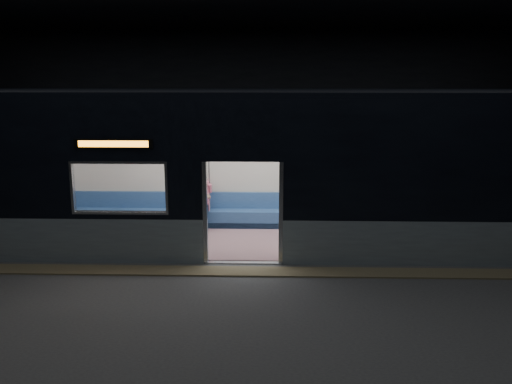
{
  "coord_description": "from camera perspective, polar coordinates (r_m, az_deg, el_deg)",
  "views": [
    {
      "loc": [
        0.55,
        -9.16,
        3.66
      ],
      "look_at": [
        0.22,
        2.3,
        1.18
      ],
      "focal_mm": 38.0,
      "sensor_mm": 36.0,
      "label": 1
    }
  ],
  "objects": [
    {
      "name": "passenger",
      "position": [
        13.14,
        -5.82,
        -0.45
      ],
      "size": [
        0.4,
        0.69,
        1.38
      ],
      "rotation": [
        0.0,
        0.0,
        -0.04
      ],
      "color": "black",
      "rests_on": "metro_car"
    },
    {
      "name": "metro_car",
      "position": [
        11.86,
        -1.03,
        3.38
      ],
      "size": [
        18.0,
        3.04,
        3.35
      ],
      "color": "#93A7B0",
      "rests_on": "station_floor"
    },
    {
      "name": "transit_map",
      "position": [
        13.93,
        20.29,
        2.42
      ],
      "size": [
        1.02,
        0.03,
        0.66
      ],
      "primitive_type": "cube",
      "color": "white",
      "rests_on": "metro_car"
    },
    {
      "name": "handbag",
      "position": [
        12.95,
        -6.07,
        -1.18
      ],
      "size": [
        0.37,
        0.34,
        0.15
      ],
      "primitive_type": "cube",
      "rotation": [
        0.0,
        0.0,
        0.35
      ],
      "color": "black",
      "rests_on": "passenger"
    },
    {
      "name": "station_floor",
      "position": [
        9.88,
        -1.68,
        -9.59
      ],
      "size": [
        24.0,
        14.0,
        0.01
      ],
      "primitive_type": "cube",
      "color": "#47494C",
      "rests_on": "ground"
    },
    {
      "name": "station_envelope",
      "position": [
        9.18,
        -1.83,
        12.2
      ],
      "size": [
        24.0,
        14.0,
        5.0
      ],
      "color": "black",
      "rests_on": "station_floor"
    },
    {
      "name": "tactile_strip",
      "position": [
        10.39,
        -1.51,
        -8.36
      ],
      "size": [
        22.8,
        0.5,
        0.03
      ],
      "primitive_type": "cube",
      "color": "#8C7F59",
      "rests_on": "station_floor"
    }
  ]
}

